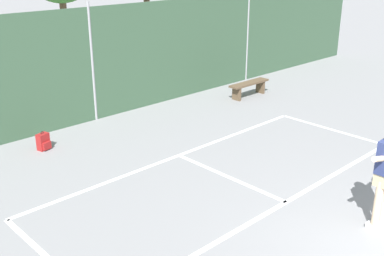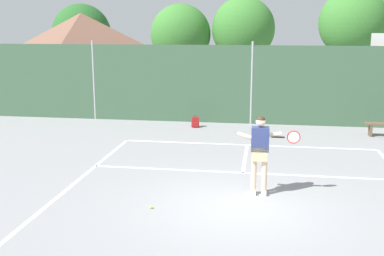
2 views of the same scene
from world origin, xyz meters
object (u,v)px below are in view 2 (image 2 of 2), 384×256
at_px(basketball_hoop, 381,64).
at_px(tennis_ball, 151,207).
at_px(tennis_player, 260,148).
at_px(backpack_red, 195,122).

relative_size(basketball_hoop, tennis_ball, 53.79).
xyz_separation_m(tennis_player, tennis_ball, (-2.28, -1.24, -1.08)).
distance_m(basketball_hoop, tennis_ball, 13.17).
distance_m(basketball_hoop, backpack_red, 7.99).
height_order(tennis_player, tennis_ball, tennis_player).
bearing_deg(tennis_ball, backpack_red, 91.90).
bearing_deg(tennis_player, backpack_red, 109.79).
height_order(basketball_hoop, tennis_player, basketball_hoop).
xyz_separation_m(tennis_player, backpack_red, (-2.55, 7.09, -0.92)).
relative_size(tennis_ball, backpack_red, 0.14).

